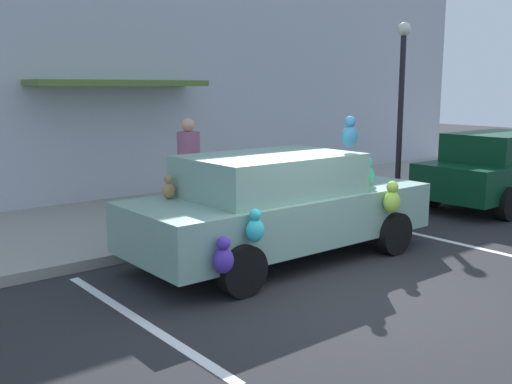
% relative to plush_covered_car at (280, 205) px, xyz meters
% --- Properties ---
extents(ground_plane, '(60.00, 60.00, 0.00)m').
position_rel_plush_covered_car_xyz_m(ground_plane, '(-0.33, -1.78, -0.80)').
color(ground_plane, '#262628').
extents(sidewalk, '(24.00, 4.00, 0.15)m').
position_rel_plush_covered_car_xyz_m(sidewalk, '(-0.33, 3.22, -0.72)').
color(sidewalk, gray).
rests_on(sidewalk, ground).
extents(storefront_building, '(24.00, 1.25, 6.40)m').
position_rel_plush_covered_car_xyz_m(storefront_building, '(-0.33, 5.37, 2.39)').
color(storefront_building, '#B2B7C1').
rests_on(storefront_building, ground).
extents(parking_stripe_front, '(0.12, 3.60, 0.01)m').
position_rel_plush_covered_car_xyz_m(parking_stripe_front, '(2.77, -0.78, -0.80)').
color(parking_stripe_front, silver).
rests_on(parking_stripe_front, ground).
extents(parking_stripe_rear, '(0.12, 3.60, 0.01)m').
position_rel_plush_covered_car_xyz_m(parking_stripe_rear, '(-2.70, -0.78, -0.80)').
color(parking_stripe_rear, silver).
rests_on(parking_stripe_rear, ground).
extents(plush_covered_car, '(4.61, 2.12, 2.07)m').
position_rel_plush_covered_car_xyz_m(plush_covered_car, '(0.00, 0.00, 0.00)').
color(plush_covered_car, '#7CA695').
rests_on(plush_covered_car, ground).
extents(parked_sedan_behind, '(4.26, 1.87, 1.54)m').
position_rel_plush_covered_car_xyz_m(parked_sedan_behind, '(6.23, 0.01, -0.01)').
color(parked_sedan_behind, '#0A381E').
rests_on(parked_sedan_behind, ground).
extents(teddy_bear_on_sidewalk, '(0.36, 0.30, 0.70)m').
position_rel_plush_covered_car_xyz_m(teddy_bear_on_sidewalk, '(3.01, 2.17, -0.33)').
color(teddy_bear_on_sidewalk, '#9E723D').
rests_on(teddy_bear_on_sidewalk, sidewalk).
extents(street_lamp_post, '(0.28, 0.28, 3.66)m').
position_rel_plush_covered_car_xyz_m(street_lamp_post, '(4.95, 1.72, 1.61)').
color(street_lamp_post, black).
rests_on(street_lamp_post, sidewalk).
extents(pedestrian_near_shopfront, '(0.38, 0.38, 1.82)m').
position_rel_plush_covered_car_xyz_m(pedestrian_near_shopfront, '(-0.28, 1.97, 0.19)').
color(pedestrian_near_shopfront, '#9D5979').
rests_on(pedestrian_near_shopfront, sidewalk).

